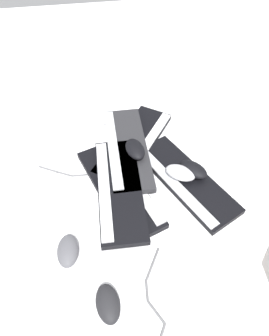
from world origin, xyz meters
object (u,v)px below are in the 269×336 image
keyboard_0 (135,143)px  keyboard_2 (185,180)px  keyboard_4 (126,148)px  mouse_2 (135,149)px  keyboard_1 (119,187)px  mouse_4 (108,304)px  mouse_0 (193,170)px  keyboard_3 (120,188)px  mouse_3 (68,251)px  mouse_1 (180,173)px

keyboard_0 → keyboard_2: 0.27m
keyboard_4 → mouse_2: bearing=-148.8°
keyboard_1 → mouse_4: 0.40m
mouse_0 → mouse_4: bearing=99.1°
keyboard_2 → keyboard_0: bearing=34.2°
keyboard_4 → keyboard_3: bearing=164.5°
mouse_3 → keyboard_1: bearing=-37.1°
keyboard_3 → mouse_1: size_ratio=4.06×
mouse_4 → keyboard_1: bearing=161.7°
mouse_1 → mouse_4: size_ratio=1.00×
keyboard_0 → mouse_0: mouse_0 is taller
keyboard_0 → mouse_1: mouse_1 is taller
mouse_0 → keyboard_3: bearing=57.8°
mouse_2 → mouse_3: (-0.34, 0.27, -0.06)m
keyboard_4 → mouse_4: bearing=166.4°
keyboard_2 → mouse_1: mouse_1 is taller
keyboard_4 → mouse_3: bearing=148.0°
mouse_2 → mouse_3: 0.43m
keyboard_3 → mouse_2: bearing=-28.5°
mouse_0 → mouse_4: mouse_0 is taller
mouse_0 → mouse_4: 0.54m
keyboard_2 → keyboard_3: 0.25m
keyboard_1 → keyboard_3: size_ratio=1.04×
keyboard_4 → mouse_2: 0.06m
keyboard_4 → mouse_3: size_ratio=4.03×
keyboard_4 → mouse_4: (-0.56, 0.13, -0.02)m
keyboard_2 → mouse_2: mouse_2 is taller
mouse_3 → keyboard_2: bearing=-60.7°
keyboard_1 → mouse_1: (0.00, -0.23, 0.04)m
keyboard_2 → mouse_3: size_ratio=4.20×
keyboard_1 → keyboard_2: size_ratio=1.01×
keyboard_2 → mouse_2: (0.13, 0.17, 0.07)m
keyboard_1 → mouse_1: mouse_1 is taller
keyboard_1 → mouse_3: (-0.22, 0.19, 0.01)m
keyboard_1 → mouse_1: bearing=-89.9°
keyboard_1 → mouse_4: mouse_4 is taller
keyboard_1 → keyboard_0: bearing=-24.2°
keyboard_0 → keyboard_1: 0.23m
keyboard_1 → mouse_4: (-0.39, 0.08, 0.01)m
mouse_2 → mouse_4: (-0.51, 0.16, -0.06)m
keyboard_2 → keyboard_4: bearing=48.6°
keyboard_1 → mouse_1: size_ratio=4.23×
mouse_0 → mouse_3: bearing=77.0°
keyboard_1 → mouse_3: bearing=139.8°
keyboard_4 → mouse_0: bearing=-124.7°
keyboard_2 → mouse_3: bearing=116.2°
keyboard_1 → keyboard_3: (-0.03, -0.00, 0.03)m
keyboard_0 → mouse_1: size_ratio=4.04×
keyboard_0 → mouse_2: mouse_2 is taller
mouse_0 → mouse_2: 0.23m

